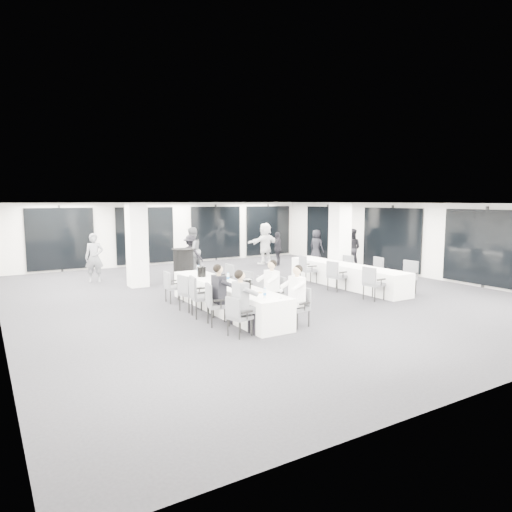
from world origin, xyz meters
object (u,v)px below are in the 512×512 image
Objects in this scene: chair_side_right_far at (346,266)px; chair_main_right_near at (300,304)px; chair_main_right_second at (275,294)px; standing_guest_c at (191,252)px; chair_main_right_mid at (256,291)px; chair_side_left_near at (372,281)px; chair_side_right_near at (408,275)px; standing_guest_g at (94,255)px; chair_side_left_far at (306,268)px; standing_guest_a at (138,250)px; standing_guest_d at (278,247)px; banquet_table_side at (346,275)px; chair_main_left_mid at (199,294)px; standing_guest_h at (351,246)px; chair_side_left_mid at (335,274)px; standing_guest_b at (192,247)px; ice_bucket_far at (202,272)px; banquet_table_main at (226,297)px; chair_main_left_far at (172,285)px; chair_main_left_near at (237,314)px; standing_guest_e at (316,244)px; cocktail_table at (184,264)px; ice_bucket_near at (247,285)px; chair_main_left_fourth at (188,291)px; standing_guest_f at (265,241)px; chair_main_right_fourth at (244,286)px; chair_side_right_mid at (375,270)px; chair_main_left_second at (215,302)px; chair_main_right_far at (226,279)px.

chair_main_right_near is at bearing 114.06° from chair_side_right_far.
standing_guest_c reaches higher than chair_main_right_second.
chair_side_left_near reaches higher than chair_main_right_mid.
standing_guest_g is (-7.90, 7.19, 0.40)m from chair_side_right_near.
chair_side_left_far is 1.09× the size of chair_side_right_far.
standing_guest_d is at bearing -39.13° from standing_guest_a.
banquet_table_side is 4.86× the size of chair_main_left_mid.
standing_guest_g is 1.01× the size of standing_guest_h.
banquet_table_side is 0.95m from chair_side_left_mid.
standing_guest_b is 7.51× the size of ice_bucket_far.
banquet_table_main is 1.93m from chair_main_left_far.
chair_main_left_near is 1.95m from chair_main_left_mid.
chair_main_left_far reaches higher than chair_main_right_near.
chair_side_left_far is 4.88m from standing_guest_b.
standing_guest_d is 2.17m from standing_guest_e.
cocktail_table is at bearing 170.95° from chair_main_left_mid.
ice_bucket_near is (-4.22, -1.62, 0.33)m from chair_side_left_mid.
standing_guest_b reaches higher than chair_main_right_mid.
standing_guest_a is (-0.18, 7.01, 0.62)m from banquet_table_main.
chair_main_left_near is 2.66m from chair_main_left_fourth.
ice_bucket_far reaches higher than chair_main_right_second.
cocktail_table is (0.85, 4.92, 0.21)m from banquet_table_main.
standing_guest_c is (-0.06, -0.04, -0.17)m from standing_guest_b.
standing_guest_f reaches higher than ice_bucket_far.
standing_guest_f reaches higher than chair_main_right_second.
chair_main_right_near is at bearing -58.13° from chair_side_left_mid.
chair_main_right_fourth is at bearing -40.24° from ice_bucket_far.
chair_side_right_mid is at bearing 104.94° from chair_main_left_mid.
chair_side_left_mid is at bearing 163.86° from standing_guest_c.
chair_main_left_second is 10.24m from standing_guest_h.
chair_main_right_second reaches higher than chair_main_left_far.
chair_side_left_far is 2.32m from chair_side_right_mid.
banquet_table_side is 4.31m from chair_main_right_far.
standing_guest_d is at bearing 91.36° from standing_guest_f.
chair_main_left_far is 10.04m from standing_guest_e.
standing_guest_a is at bearing -4.67° from chair_main_right_fourth.
chair_side_left_near is 3.36m from chair_side_right_far.
chair_main_right_mid is 0.42× the size of standing_guest_b.
standing_guest_c is (0.85, 1.32, 0.28)m from cocktail_table.
chair_side_right_mid is (-0.00, 1.38, -0.02)m from chair_side_right_near.
chair_side_left_mid is 0.45× the size of standing_guest_f.
chair_main_left_second is 7.38m from chair_side_right_far.
standing_guest_b is at bearing 167.34° from chair_main_left_mid.
standing_guest_h reaches higher than standing_guest_e.
cocktail_table is at bearing -155.35° from chair_side_left_near.
chair_main_left_fourth is 0.98× the size of chair_main_right_far.
banquet_table_main is 1.38m from ice_bucket_far.
standing_guest_e reaches higher than chair_side_left_near.
chair_side_right_far is at bearing 80.85° from standing_guest_f.
chair_main_right_far is at bearing -13.81° from chair_main_right_fourth.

